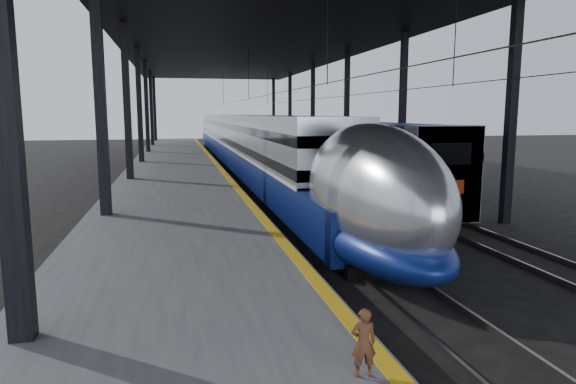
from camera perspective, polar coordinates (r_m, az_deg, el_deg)
name	(u,v)px	position (r m, az deg, el deg)	size (l,w,h in m)	color
ground	(308,276)	(14.27, 2.19, -9.30)	(160.00, 160.00, 0.00)	black
platform	(175,176)	(33.35, -12.45, 1.77)	(6.00, 80.00, 1.00)	#4C4C4F
yellow_strip	(219,167)	(33.41, -7.67, 2.78)	(0.30, 80.00, 0.01)	gold
rails	(297,179)	(34.34, 1.04, 1.46)	(6.52, 80.00, 0.16)	slate
canopy	(258,38)	(33.88, -3.38, 16.67)	(18.00, 75.00, 9.47)	black
tgv_train	(244,144)	(41.57, -4.91, 5.36)	(3.00, 65.20, 4.30)	silver
second_train	(293,141)	(46.57, 0.55, 5.74)	(2.87, 56.05, 3.95)	navy
child	(363,343)	(7.00, 8.38, -16.22)	(0.34, 0.22, 0.93)	#4A2918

